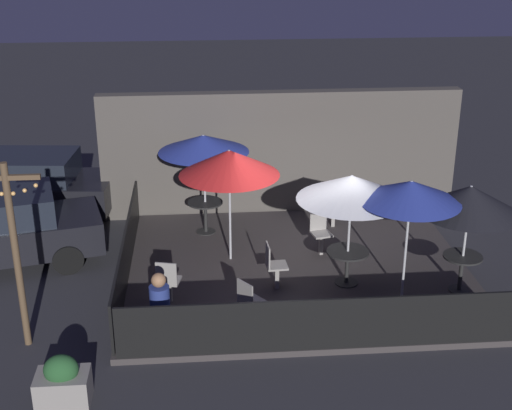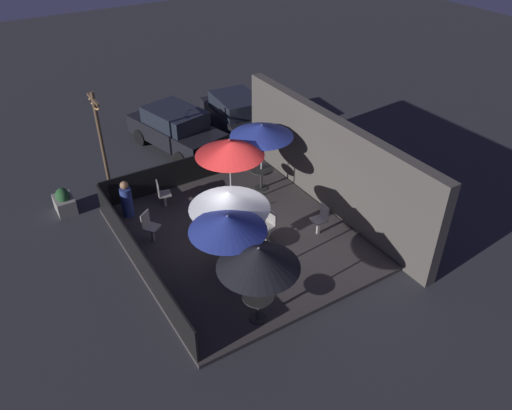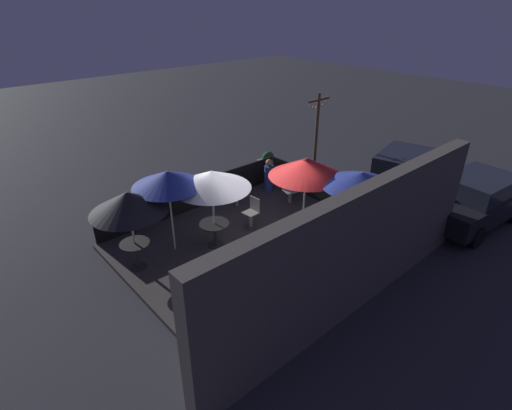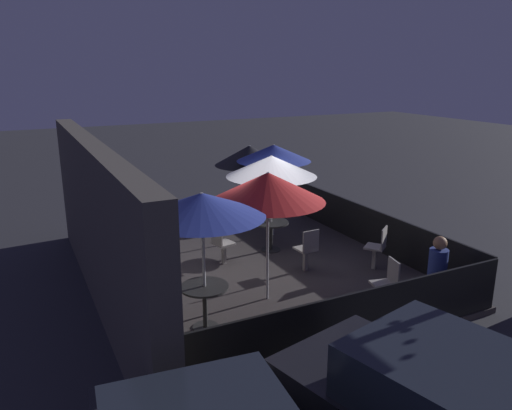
{
  "view_description": "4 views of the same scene",
  "coord_description": "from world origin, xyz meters",
  "px_view_note": "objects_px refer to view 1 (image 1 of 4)",
  "views": [
    {
      "loc": [
        -1.94,
        -13.14,
        6.93
      ],
      "look_at": [
        -0.82,
        0.49,
        1.36
      ],
      "focal_mm": 50.0,
      "sensor_mm": 36.0,
      "label": 1
    },
    {
      "loc": [
        10.09,
        -5.65,
        9.13
      ],
      "look_at": [
        0.31,
        0.41,
        1.25
      ],
      "focal_mm": 35.0,
      "sensor_mm": 36.0,
      "label": 2
    },
    {
      "loc": [
        6.34,
        7.2,
        6.41
      ],
      "look_at": [
        -0.24,
        -0.27,
        1.19
      ],
      "focal_mm": 28.0,
      "sensor_mm": 36.0,
      "label": 3
    },
    {
      "loc": [
        -8.97,
        4.53,
        4.36
      ],
      "look_at": [
        0.64,
        -0.23,
        1.36
      ],
      "focal_mm": 35.0,
      "sensor_mm": 36.0,
      "label": 4
    }
  ],
  "objects_px": {
    "patio_umbrella_2": "(203,144)",
    "dining_table_2": "(205,208)",
    "dining_table_1": "(462,263)",
    "patio_chair_1": "(274,264)",
    "patio_chair_0": "(250,302)",
    "patio_umbrella_4": "(411,192)",
    "patio_umbrella_3": "(229,163)",
    "patio_chair_4": "(320,231)",
    "parked_car_1": "(32,185)",
    "patio_chair_2": "(333,204)",
    "patio_umbrella_1": "(470,199)",
    "patio_chair_3": "(168,280)",
    "patron_0": "(160,308)",
    "dining_table_0": "(348,258)",
    "parked_car_0": "(0,229)",
    "planter_box": "(63,383)",
    "light_post": "(15,246)",
    "patio_umbrella_0": "(351,188)"
  },
  "relations": [
    {
      "from": "patron_0",
      "to": "planter_box",
      "type": "height_order",
      "value": "patron_0"
    },
    {
      "from": "patio_umbrella_4",
      "to": "patron_0",
      "type": "xyz_separation_m",
      "value": [
        -4.57,
        -1.04,
        -1.59
      ]
    },
    {
      "from": "patio_umbrella_2",
      "to": "patio_umbrella_4",
      "type": "bearing_deg",
      "value": -41.43
    },
    {
      "from": "patio_umbrella_1",
      "to": "dining_table_0",
      "type": "bearing_deg",
      "value": 167.54
    },
    {
      "from": "planter_box",
      "to": "parked_car_0",
      "type": "distance_m",
      "value": 5.23
    },
    {
      "from": "patio_chair_0",
      "to": "planter_box",
      "type": "bearing_deg",
      "value": 173.15
    },
    {
      "from": "patio_umbrella_3",
      "to": "parked_car_1",
      "type": "distance_m",
      "value": 5.7
    },
    {
      "from": "patio_umbrella_0",
      "to": "dining_table_1",
      "type": "xyz_separation_m",
      "value": [
        2.14,
        -0.47,
        -1.45
      ]
    },
    {
      "from": "patio_umbrella_1",
      "to": "dining_table_2",
      "type": "height_order",
      "value": "patio_umbrella_1"
    },
    {
      "from": "light_post",
      "to": "patio_umbrella_1",
      "type": "bearing_deg",
      "value": 7.31
    },
    {
      "from": "patio_umbrella_4",
      "to": "dining_table_1",
      "type": "distance_m",
      "value": 1.96
    },
    {
      "from": "patio_umbrella_0",
      "to": "dining_table_1",
      "type": "relative_size",
      "value": 3.01
    },
    {
      "from": "patio_chair_4",
      "to": "dining_table_1",
      "type": "bearing_deg",
      "value": 40.3
    },
    {
      "from": "planter_box",
      "to": "parked_car_1",
      "type": "xyz_separation_m",
      "value": [
        -1.91,
        7.39,
        0.48
      ]
    },
    {
      "from": "patio_umbrella_4",
      "to": "patio_chair_2",
      "type": "distance_m",
      "value": 3.86
    },
    {
      "from": "patio_umbrella_2",
      "to": "dining_table_1",
      "type": "height_order",
      "value": "patio_umbrella_2"
    },
    {
      "from": "patio_umbrella_4",
      "to": "patio_chair_1",
      "type": "distance_m",
      "value": 2.97
    },
    {
      "from": "dining_table_2",
      "to": "patio_chair_2",
      "type": "xyz_separation_m",
      "value": [
        3.0,
        0.15,
        -0.07
      ]
    },
    {
      "from": "patio_chair_4",
      "to": "patio_chair_3",
      "type": "bearing_deg",
      "value": -71.52
    },
    {
      "from": "patio_umbrella_3",
      "to": "patio_chair_4",
      "type": "height_order",
      "value": "patio_umbrella_3"
    },
    {
      "from": "dining_table_1",
      "to": "parked_car_1",
      "type": "xyz_separation_m",
      "value": [
        -9.08,
        4.66,
        0.14
      ]
    },
    {
      "from": "patio_chair_4",
      "to": "patron_0",
      "type": "distance_m",
      "value": 4.47
    },
    {
      "from": "patio_umbrella_3",
      "to": "patio_chair_4",
      "type": "relative_size",
      "value": 2.59
    },
    {
      "from": "patio_umbrella_1",
      "to": "light_post",
      "type": "distance_m",
      "value": 8.13
    },
    {
      "from": "patio_umbrella_4",
      "to": "dining_table_1",
      "type": "relative_size",
      "value": 3.11
    },
    {
      "from": "dining_table_1",
      "to": "dining_table_2",
      "type": "xyz_separation_m",
      "value": [
        -4.89,
        3.17,
        0.01
      ]
    },
    {
      "from": "parked_car_0",
      "to": "planter_box",
      "type": "bearing_deg",
      "value": -80.63
    },
    {
      "from": "planter_box",
      "to": "patio_chair_2",
      "type": "bearing_deg",
      "value": 48.98
    },
    {
      "from": "patio_chair_0",
      "to": "light_post",
      "type": "relative_size",
      "value": 0.29
    },
    {
      "from": "patio_chair_0",
      "to": "patio_chair_3",
      "type": "xyz_separation_m",
      "value": [
        -1.46,
        1.0,
        -0.04
      ]
    },
    {
      "from": "patio_chair_0",
      "to": "patio_chair_3",
      "type": "relative_size",
      "value": 1.06
    },
    {
      "from": "patio_chair_1",
      "to": "light_post",
      "type": "xyz_separation_m",
      "value": [
        -4.45,
        -1.42,
        1.24
      ]
    },
    {
      "from": "dining_table_1",
      "to": "patio_chair_0",
      "type": "distance_m",
      "value": 4.31
    },
    {
      "from": "patio_umbrella_1",
      "to": "patio_chair_1",
      "type": "relative_size",
      "value": 2.3
    },
    {
      "from": "patio_chair_0",
      "to": "patio_chair_2",
      "type": "relative_size",
      "value": 1.0
    },
    {
      "from": "dining_table_0",
      "to": "parked_car_0",
      "type": "xyz_separation_m",
      "value": [
        -7.06,
        1.59,
        0.16
      ]
    },
    {
      "from": "patio_chair_4",
      "to": "planter_box",
      "type": "bearing_deg",
      "value": -58.06
    },
    {
      "from": "patio_umbrella_2",
      "to": "dining_table_2",
      "type": "relative_size",
      "value": 2.92
    },
    {
      "from": "dining_table_1",
      "to": "patio_chair_2",
      "type": "distance_m",
      "value": 3.83
    },
    {
      "from": "dining_table_1",
      "to": "patio_umbrella_3",
      "type": "bearing_deg",
      "value": 158.33
    },
    {
      "from": "patio_umbrella_0",
      "to": "planter_box",
      "type": "height_order",
      "value": "patio_umbrella_0"
    },
    {
      "from": "dining_table_2",
      "to": "patron_0",
      "type": "xyz_separation_m",
      "value": [
        -0.85,
        -4.32,
        -0.04
      ]
    },
    {
      "from": "patio_chair_3",
      "to": "patio_chair_4",
      "type": "bearing_deg",
      "value": -46.05
    },
    {
      "from": "patio_umbrella_2",
      "to": "patron_0",
      "type": "relative_size",
      "value": 1.93
    },
    {
      "from": "dining_table_1",
      "to": "patio_chair_1",
      "type": "distance_m",
      "value": 3.64
    },
    {
      "from": "dining_table_0",
      "to": "parked_car_0",
      "type": "distance_m",
      "value": 7.24
    },
    {
      "from": "patio_umbrella_1",
      "to": "dining_table_1",
      "type": "height_order",
      "value": "patio_umbrella_1"
    },
    {
      "from": "patio_chair_0",
      "to": "patio_umbrella_1",
      "type": "bearing_deg",
      "value": -22.59
    },
    {
      "from": "dining_table_2",
      "to": "parked_car_1",
      "type": "height_order",
      "value": "parked_car_1"
    },
    {
      "from": "patio_umbrella_4",
      "to": "patron_0",
      "type": "height_order",
      "value": "patio_umbrella_4"
    }
  ]
}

